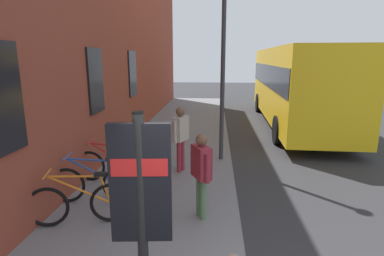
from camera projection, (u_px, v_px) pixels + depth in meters
The scene contains 11 objects.
ground at pixel (269, 169), 8.42m from camera, with size 60.00×60.00×0.00m, color #2D2D30.
sidewalk_pavement at pixel (177, 145), 10.56m from camera, with size 24.00×3.50×0.12m, color slate.
station_facade at pixel (120, 6), 10.65m from camera, with size 22.00×0.65×9.41m.
bicycle_under_window at pixel (80, 203), 5.35m from camera, with size 0.59×1.73×0.97m.
bicycle_nearest_sign at pixel (94, 183), 6.19m from camera, with size 0.48×1.77×0.97m.
bicycle_by_door at pixel (112, 166), 7.21m from camera, with size 0.48×1.77×0.97m.
transit_info_sign at pixel (141, 199), 2.79m from camera, with size 0.14×0.56×2.40m.
city_bus at pixel (295, 82), 13.62m from camera, with size 10.57×2.90×3.35m.
pedestrian_by_facade at pixel (201, 167), 5.46m from camera, with size 0.54×0.40×1.56m.
pedestrian_crossing_street at pixel (180, 133), 7.76m from camera, with size 0.59×0.40×1.65m.
street_lamp at pixel (223, 41), 8.21m from camera, with size 0.28×0.28×5.58m.
Camera 1 is at (-2.10, 0.48, 2.96)m, focal length 29.06 mm.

